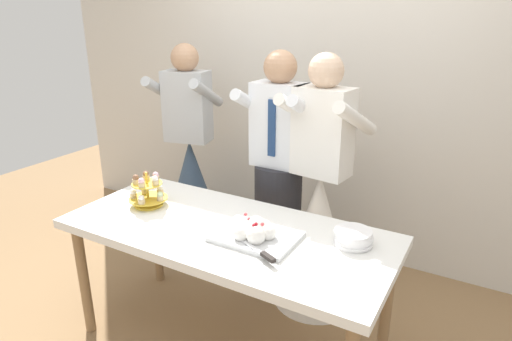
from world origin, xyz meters
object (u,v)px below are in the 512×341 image
object	(u,v)px
plate_stack	(353,237)
person_groom	(278,189)
person_bride	(318,223)
cupcake_stand	(148,192)
person_guest	(191,180)
main_cake_tray	(256,233)
dessert_table	(227,240)

from	to	relation	value
plate_stack	person_groom	bearing A→B (deg)	142.47
plate_stack	person_bride	bearing A→B (deg)	127.31
cupcake_stand	person_bride	xyz separation A→B (m)	(0.84, 0.65, -0.28)
person_groom	person_guest	bearing A→B (deg)	168.84
main_cake_tray	person_guest	world-z (taller)	person_guest
cupcake_stand	person_bride	bearing A→B (deg)	37.76
dessert_table	person_bride	distance (m)	0.73
main_cake_tray	plate_stack	distance (m)	0.49
dessert_table	cupcake_stand	xyz separation A→B (m)	(-0.57, 0.02, 0.16)
main_cake_tray	person_bride	distance (m)	0.74
person_bride	person_guest	xyz separation A→B (m)	(-1.19, 0.20, 0.00)
cupcake_stand	person_groom	bearing A→B (deg)	52.19
person_groom	person_guest	xyz separation A→B (m)	(-0.88, 0.17, -0.16)
plate_stack	person_groom	size ratio (longest dim) A/B	0.12
plate_stack	person_guest	size ratio (longest dim) A/B	0.12
dessert_table	person_bride	xyz separation A→B (m)	(0.27, 0.67, -0.12)
plate_stack	dessert_table	bearing A→B (deg)	-165.53
cupcake_stand	main_cake_tray	xyz separation A→B (m)	(0.77, -0.05, -0.05)
cupcake_stand	person_guest	world-z (taller)	person_guest
cupcake_stand	plate_stack	world-z (taller)	cupcake_stand
dessert_table	cupcake_stand	size ratio (longest dim) A/B	7.83
main_cake_tray	person_groom	bearing A→B (deg)	108.40
plate_stack	cupcake_stand	bearing A→B (deg)	-172.97
person_groom	person_bride	distance (m)	0.35
dessert_table	main_cake_tray	distance (m)	0.24
main_cake_tray	person_bride	world-z (taller)	person_bride
plate_stack	person_bride	xyz separation A→B (m)	(-0.38, 0.50, -0.23)
plate_stack	person_groom	distance (m)	0.87
main_cake_tray	person_bride	bearing A→B (deg)	84.59
dessert_table	plate_stack	xyz separation A→B (m)	(0.65, 0.17, 0.11)
cupcake_stand	person_bride	size ratio (longest dim) A/B	0.14
person_bride	person_guest	distance (m)	1.21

